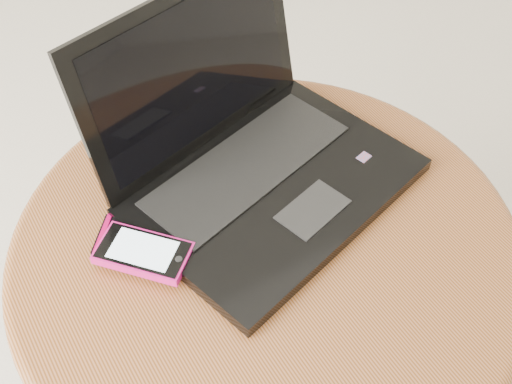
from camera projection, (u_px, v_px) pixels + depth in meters
table at (266, 285)px, 0.96m from camera, size 0.70×0.70×0.56m
laptop at (251, 155)px, 0.91m from camera, size 0.45×0.41×0.25m
phone_black at (145, 241)px, 0.85m from camera, size 0.14×0.13×0.01m
phone_pink at (143, 253)px, 0.83m from camera, size 0.13×0.13×0.01m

